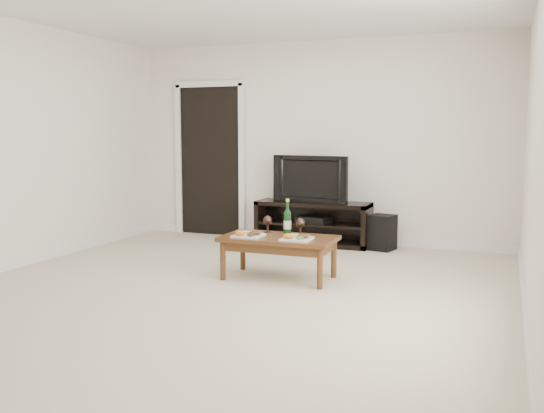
{
  "coord_description": "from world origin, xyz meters",
  "views": [
    {
      "loc": [
        2.31,
        -4.84,
        1.43
      ],
      "look_at": [
        0.16,
        0.71,
        0.7
      ],
      "focal_mm": 40.0,
      "sensor_mm": 36.0,
      "label": 1
    }
  ],
  "objects_px": {
    "television": "(313,179)",
    "subwoofer": "(382,232)",
    "media_console": "(313,223)",
    "coffee_table": "(279,258)"
  },
  "relations": [
    {
      "from": "television",
      "to": "subwoofer",
      "type": "xyz_separation_m",
      "value": [
        0.89,
        -0.04,
        -0.63
      ]
    },
    {
      "from": "media_console",
      "to": "subwoofer",
      "type": "height_order",
      "value": "media_console"
    },
    {
      "from": "television",
      "to": "coffee_table",
      "type": "xyz_separation_m",
      "value": [
        0.24,
        -1.88,
        -0.64
      ]
    },
    {
      "from": "media_console",
      "to": "coffee_table",
      "type": "distance_m",
      "value": 1.89
    },
    {
      "from": "television",
      "to": "coffee_table",
      "type": "height_order",
      "value": "television"
    },
    {
      "from": "media_console",
      "to": "coffee_table",
      "type": "bearing_deg",
      "value": -82.85
    },
    {
      "from": "television",
      "to": "subwoofer",
      "type": "bearing_deg",
      "value": 6.93
    },
    {
      "from": "subwoofer",
      "to": "media_console",
      "type": "bearing_deg",
      "value": -169.79
    },
    {
      "from": "television",
      "to": "coffee_table",
      "type": "bearing_deg",
      "value": -73.09
    },
    {
      "from": "coffee_table",
      "to": "television",
      "type": "bearing_deg",
      "value": 97.15
    }
  ]
}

